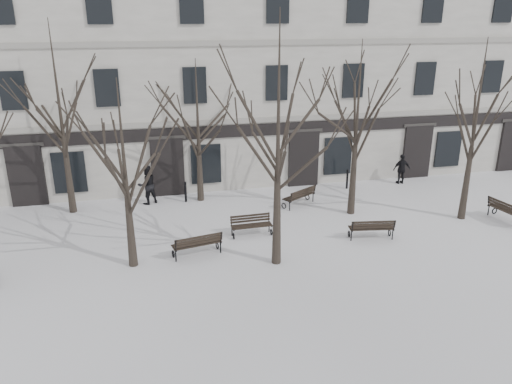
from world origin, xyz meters
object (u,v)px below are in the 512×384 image
object	(u,v)px
tree_3	(477,110)
bench_2	(372,228)
bench_4	(300,196)
bench_5	(508,211)
bench_1	(197,244)
bench_3	(251,225)
tree_1	(123,154)
tree_2	(278,113)

from	to	relation	value
tree_3	bench_2	xyz separation A→B (m)	(-4.88, -1.17, -4.35)
bench_4	bench_5	world-z (taller)	bench_5
tree_3	bench_1	size ratio (longest dim) A/B	4.01
bench_4	bench_3	bearing A→B (deg)	11.56
tree_1	bench_1	world-z (taller)	tree_1
tree_2	bench_5	world-z (taller)	tree_2
bench_3	bench_5	world-z (taller)	bench_5
tree_2	bench_2	size ratio (longest dim) A/B	4.76
tree_2	bench_2	distance (m)	6.67
tree_2	bench_4	distance (m)	7.76
bench_2	bench_3	distance (m)	4.86
tree_2	tree_3	xyz separation A→B (m)	(9.13, 2.30, -0.66)
tree_3	bench_2	size ratio (longest dim) A/B	4.19
tree_1	bench_5	xyz separation A→B (m)	(15.90, 0.55, -3.66)
bench_5	tree_3	bearing A→B (deg)	53.93
tree_1	tree_3	distance (m)	14.32
bench_2	bench_3	xyz separation A→B (m)	(-4.64, 1.44, -0.03)
bench_5	bench_1	bearing A→B (deg)	81.39
bench_5	tree_1	bearing A→B (deg)	81.98
tree_3	bench_5	xyz separation A→B (m)	(1.67, -0.81, -4.32)
tree_1	bench_5	distance (m)	16.33
bench_1	bench_5	size ratio (longest dim) A/B	0.98
tree_1	bench_2	bearing A→B (deg)	1.24
bench_1	tree_3	bearing A→B (deg)	173.48
tree_2	tree_3	distance (m)	9.44
tree_2	bench_3	bearing A→B (deg)	98.57
tree_1	bench_4	xyz separation A→B (m)	(7.65, 4.41, -3.69)
tree_3	bench_1	xyz separation A→B (m)	(-11.88, -1.15, -4.33)
bench_2	bench_5	xyz separation A→B (m)	(6.54, 0.35, 0.03)
tree_2	bench_1	distance (m)	5.82
bench_3	bench_4	size ratio (longest dim) A/B	0.93
bench_1	bench_2	size ratio (longest dim) A/B	1.05
bench_2	tree_2	bearing A→B (deg)	23.26
bench_2	bench_4	size ratio (longest dim) A/B	1.01
tree_1	tree_2	size ratio (longest dim) A/B	0.76
bench_4	bench_2	bearing A→B (deg)	80.26
tree_2	bench_5	size ratio (longest dim) A/B	4.46
tree_2	bench_2	xyz separation A→B (m)	(4.25, 1.13, -5.01)
bench_3	bench_4	world-z (taller)	bench_4
bench_2	bench_4	xyz separation A→B (m)	(-1.70, 4.21, 0.00)
tree_1	bench_3	size ratio (longest dim) A/B	3.96
bench_3	bench_5	xyz separation A→B (m)	(11.18, -1.09, 0.06)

